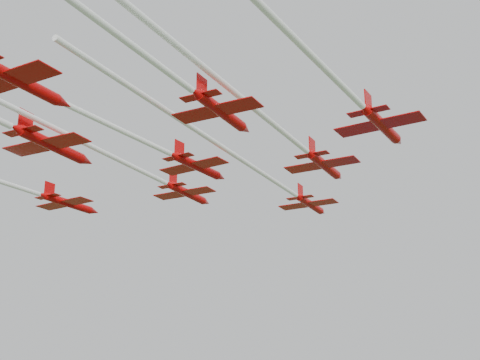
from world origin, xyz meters
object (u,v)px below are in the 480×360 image
(jet_row2_left, at_px, (140,170))
(jet_row3_mid, at_px, (89,115))
(jet_row2_right, at_px, (251,106))
(jet_row3_left, at_px, (11,185))
(jet_row3_right, at_px, (312,56))
(jet_row4_right, at_px, (161,67))
(jet_lead, at_px, (265,175))

(jet_row2_left, relative_size, jet_row3_mid, 0.80)
(jet_row2_right, relative_size, jet_row3_left, 1.69)
(jet_row3_left, xyz_separation_m, jet_row3_right, (38.12, -13.53, 2.94))
(jet_row4_right, bearing_deg, jet_row2_left, 128.95)
(jet_lead, relative_size, jet_row3_left, 1.39)
(jet_row2_left, bearing_deg, jet_row3_left, -133.07)
(jet_lead, distance_m, jet_row3_right, 29.91)
(jet_row3_mid, xyz_separation_m, jet_row4_right, (10.21, -6.62, -0.09))
(jet_lead, height_order, jet_row2_right, jet_row2_right)
(jet_row3_left, bearing_deg, jet_lead, 41.83)
(jet_row2_left, xyz_separation_m, jet_row2_right, (18.54, -13.70, -0.00))
(jet_row2_left, relative_size, jet_row4_right, 1.09)
(jet_lead, distance_m, jet_row2_left, 15.36)
(jet_row3_right, xyz_separation_m, jet_row4_right, (-11.00, -4.89, -1.66))
(jet_row3_mid, height_order, jet_row4_right, jet_row3_mid)
(jet_row3_left, xyz_separation_m, jet_row4_right, (27.13, -18.42, 1.28))
(jet_row2_right, height_order, jet_row3_right, jet_row2_right)
(jet_row2_left, distance_m, jet_row2_right, 23.06)
(jet_row2_left, xyz_separation_m, jet_row4_right, (15.36, -27.36, -2.17))
(jet_lead, xyz_separation_m, jet_row3_left, (-26.29, -13.93, -2.91))
(jet_row3_left, distance_m, jet_row4_right, 32.82)
(jet_lead, bearing_deg, jet_row3_mid, -100.27)
(jet_row4_right, bearing_deg, jet_row3_right, 33.63)
(jet_row2_right, distance_m, jet_row3_mid, 15.27)
(jet_row3_mid, distance_m, jet_row3_right, 21.33)
(jet_row3_left, height_order, jet_row4_right, jet_row4_right)
(jet_row2_right, relative_size, jet_row3_mid, 1.15)
(jet_row3_mid, bearing_deg, jet_row3_right, 10.01)
(jet_row2_right, relative_size, jet_row3_right, 1.10)
(jet_row2_left, distance_m, jet_row3_mid, 21.48)
(jet_lead, height_order, jet_row3_mid, jet_lead)
(jet_lead, distance_m, jet_row2_right, 19.13)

